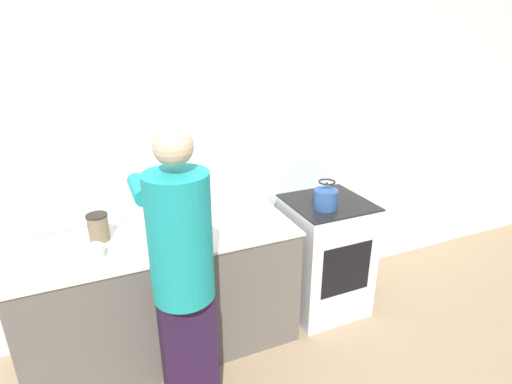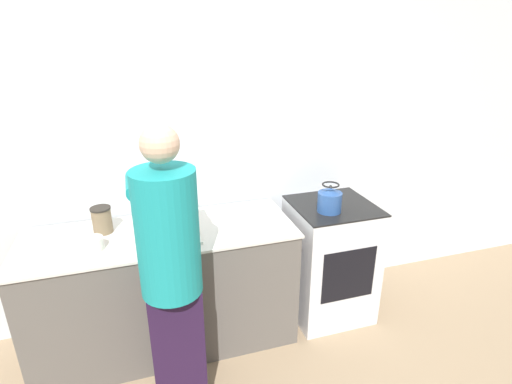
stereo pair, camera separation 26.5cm
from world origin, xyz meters
TOP-DOWN VIEW (x-y plane):
  - ground_plane at (0.00, 0.00)m, footprint 12.00×12.00m
  - wall_back at (0.00, 0.71)m, footprint 8.00×0.05m
  - counter at (-0.34, 0.32)m, footprint 1.79×0.67m
  - oven at (0.92, 0.29)m, footprint 0.60×0.58m
  - person at (-0.33, -0.24)m, footprint 0.37×0.61m
  - cutting_board at (-0.28, 0.21)m, footprint 0.36×0.26m
  - knife at (-0.29, 0.22)m, footprint 0.21×0.10m
  - kettle at (0.84, 0.20)m, footprint 0.17×0.17m
  - bowl_prep at (-0.74, 0.21)m, footprint 0.12×0.12m
  - canister_jar at (-0.70, 0.44)m, footprint 0.13×0.13m

SIDE VIEW (x-z plane):
  - ground_plane at x=0.00m, z-range 0.00..0.00m
  - counter at x=-0.34m, z-range 0.00..0.89m
  - oven at x=0.92m, z-range 0.00..0.94m
  - cutting_board at x=-0.28m, z-range 0.89..0.91m
  - knife at x=-0.29m, z-range 0.90..0.91m
  - bowl_prep at x=-0.74m, z-range 0.89..0.97m
  - person at x=-0.33m, z-range 0.08..1.81m
  - canister_jar at x=-0.70m, z-range 0.89..1.07m
  - kettle at x=0.84m, z-range 0.92..1.13m
  - wall_back at x=0.00m, z-range 0.00..2.60m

